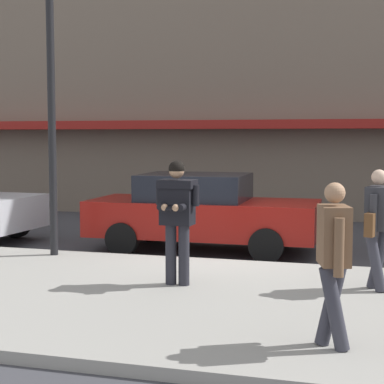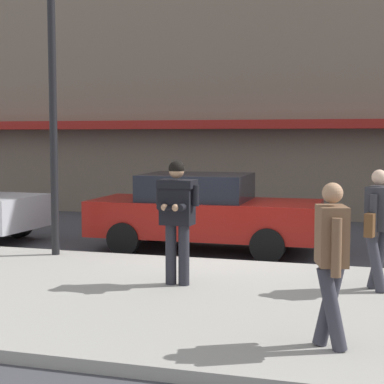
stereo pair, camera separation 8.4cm
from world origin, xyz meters
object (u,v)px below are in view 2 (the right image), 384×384
at_px(parked_sedan_mid, 203,212).
at_px(pedestrian_with_bag, 378,222).
at_px(street_lamp_post, 53,88).
at_px(pedestrian_dark_coat, 331,255).
at_px(man_texting_on_phone, 177,209).

relative_size(parked_sedan_mid, pedestrian_with_bag, 2.66).
relative_size(pedestrian_with_bag, street_lamp_post, 0.35).
bearing_deg(parked_sedan_mid, pedestrian_dark_coat, -62.79).
xyz_separation_m(parked_sedan_mid, man_texting_on_phone, (0.58, -3.49, 0.46)).
height_order(parked_sedan_mid, street_lamp_post, street_lamp_post).
bearing_deg(pedestrian_with_bag, street_lamp_post, 168.18).
xyz_separation_m(pedestrian_with_bag, street_lamp_post, (-5.63, 1.18, 2.03)).
bearing_deg(street_lamp_post, man_texting_on_phone, -29.76).
relative_size(parked_sedan_mid, man_texting_on_phone, 2.51).
height_order(man_texting_on_phone, street_lamp_post, street_lamp_post).
distance_m(man_texting_on_phone, pedestrian_with_bag, 2.82).
relative_size(pedestrian_with_bag, pedestrian_dark_coat, 1.00).
height_order(parked_sedan_mid, man_texting_on_phone, man_texting_on_phone).
height_order(man_texting_on_phone, pedestrian_dark_coat, man_texting_on_phone).
bearing_deg(pedestrian_with_bag, pedestrian_dark_coat, -99.21).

